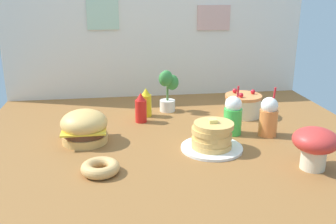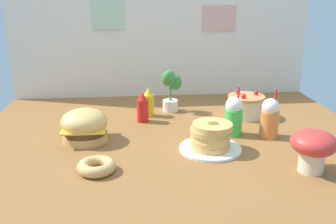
# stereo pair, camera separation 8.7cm
# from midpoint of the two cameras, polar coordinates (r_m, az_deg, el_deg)

# --- Properties ---
(ground_plane) EXTENTS (2.22, 1.99, 0.02)m
(ground_plane) POSITION_cam_midpoint_polar(r_m,az_deg,el_deg) (2.05, 2.62, -5.10)
(ground_plane) COLOR brown
(back_wall) EXTENTS (2.22, 0.04, 0.97)m
(back_wall) POSITION_cam_midpoint_polar(r_m,az_deg,el_deg) (2.88, -0.12, 11.99)
(back_wall) COLOR silver
(back_wall) RESTS_ON ground_plane
(burger) EXTENTS (0.25, 0.25, 0.18)m
(burger) POSITION_cam_midpoint_polar(r_m,az_deg,el_deg) (2.10, -11.24, -2.04)
(burger) COLOR #DBA859
(burger) RESTS_ON ground_plane
(pancake_stack) EXTENTS (0.32, 0.32, 0.16)m
(pancake_stack) POSITION_cam_midpoint_polar(r_m,az_deg,el_deg) (1.96, 7.65, -3.94)
(pancake_stack) COLOR white
(pancake_stack) RESTS_ON ground_plane
(layer_cake) EXTENTS (0.23, 0.23, 0.17)m
(layer_cake) POSITION_cam_midpoint_polar(r_m,az_deg,el_deg) (2.51, 12.54, 0.86)
(layer_cake) COLOR beige
(layer_cake) RESTS_ON ground_plane
(ketchup_bottle) EXTENTS (0.07, 0.07, 0.19)m
(ketchup_bottle) POSITION_cam_midpoint_polar(r_m,az_deg,el_deg) (2.36, -2.77, 0.57)
(ketchup_bottle) COLOR red
(ketchup_bottle) RESTS_ON ground_plane
(mustard_bottle) EXTENTS (0.07, 0.07, 0.19)m
(mustard_bottle) POSITION_cam_midpoint_polar(r_m,az_deg,el_deg) (2.46, -1.94, 1.36)
(mustard_bottle) COLOR yellow
(mustard_bottle) RESTS_ON ground_plane
(cream_soda_cup) EXTENTS (0.10, 0.10, 0.28)m
(cream_soda_cup) POSITION_cam_midpoint_polar(r_m,az_deg,el_deg) (2.17, 10.90, -0.65)
(cream_soda_cup) COLOR green
(cream_soda_cup) RESTS_ON ground_plane
(orange_float_cup) EXTENTS (0.10, 0.10, 0.28)m
(orange_float_cup) POSITION_cam_midpoint_polar(r_m,az_deg,el_deg) (2.19, 16.06, -0.90)
(orange_float_cup) COLOR orange
(orange_float_cup) RESTS_ON ground_plane
(donut_pink_glaze) EXTENTS (0.17, 0.17, 0.05)m
(donut_pink_glaze) POSITION_cam_midpoint_polar(r_m,az_deg,el_deg) (1.76, -9.26, -8.02)
(donut_pink_glaze) COLOR tan
(donut_pink_glaze) RESTS_ON ground_plane
(potted_plant) EXTENTS (0.13, 0.12, 0.29)m
(potted_plant) POSITION_cam_midpoint_polar(r_m,az_deg,el_deg) (2.54, 1.38, 3.46)
(potted_plant) COLOR white
(potted_plant) RESTS_ON ground_plane
(mushroom_stool) EXTENTS (0.21, 0.21, 0.20)m
(mushroom_stool) POSITION_cam_midpoint_polar(r_m,az_deg,el_deg) (1.84, 22.19, -4.81)
(mushroom_stool) COLOR beige
(mushroom_stool) RESTS_ON ground_plane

